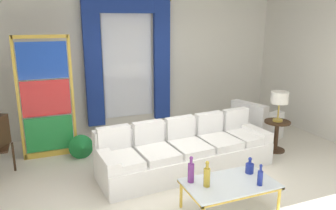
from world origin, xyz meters
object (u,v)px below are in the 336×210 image
object	(u,v)px
bottle_amber_squat	(260,177)
bottle_ruby_flask	(250,167)
table_lamp_brass	(280,99)
bottle_blue_decanter	(207,176)
armchair_white	(255,125)
round_side_table	(276,133)
coffee_table	(230,185)
peacock_figurine	(82,148)
stained_glass_divider	(46,101)
bottle_crystal_tall	(191,172)
couch_white_long	(184,151)

from	to	relation	value
bottle_amber_squat	bottle_ruby_flask	bearing A→B (deg)	76.34
bottle_ruby_flask	table_lamp_brass	xyz separation A→B (m)	(1.53, 1.28, 0.54)
bottle_blue_decanter	bottle_amber_squat	xyz separation A→B (m)	(0.64, -0.22, -0.03)
bottle_amber_squat	armchair_white	bearing A→B (deg)	54.54
bottle_amber_squat	round_side_table	size ratio (longest dim) A/B	0.48
coffee_table	peacock_figurine	size ratio (longest dim) A/B	1.96
peacock_figurine	table_lamp_brass	world-z (taller)	table_lamp_brass
stained_glass_divider	peacock_figurine	distance (m)	1.05
bottle_blue_decanter	armchair_white	distance (m)	3.19
peacock_figurine	table_lamp_brass	distance (m)	3.72
bottle_crystal_tall	peacock_figurine	size ratio (longest dim) A/B	0.59
couch_white_long	round_side_table	xyz separation A→B (m)	(1.94, 0.04, 0.05)
bottle_crystal_tall	bottle_blue_decanter	bearing A→B (deg)	-52.49
bottle_crystal_tall	bottle_amber_squat	world-z (taller)	bottle_crystal_tall
bottle_blue_decanter	table_lamp_brass	size ratio (longest dim) A/B	0.60
armchair_white	table_lamp_brass	xyz separation A→B (m)	(-0.08, -0.76, 0.74)
armchair_white	stained_glass_divider	size ratio (longest dim) A/B	0.47
armchair_white	bottle_amber_squat	bearing A→B (deg)	-125.46
bottle_ruby_flask	peacock_figurine	bearing A→B (deg)	131.30
bottle_blue_decanter	bottle_amber_squat	bearing A→B (deg)	-19.33
round_side_table	coffee_table	bearing A→B (deg)	-143.65
bottle_crystal_tall	stained_glass_divider	bearing A→B (deg)	122.44
armchair_white	bottle_crystal_tall	bearing A→B (deg)	-141.30
couch_white_long	round_side_table	size ratio (longest dim) A/B	5.00
armchair_white	bottle_blue_decanter	bearing A→B (deg)	-137.29
bottle_blue_decanter	stained_glass_divider	distance (m)	3.29
table_lamp_brass	bottle_ruby_flask	bearing A→B (deg)	-140.08
couch_white_long	bottle_ruby_flask	xyz separation A→B (m)	(0.41, -1.24, 0.18)
bottle_amber_squat	table_lamp_brass	size ratio (longest dim) A/B	0.50
stained_glass_divider	peacock_figurine	xyz separation A→B (m)	(0.51, -0.38, -0.84)
stained_glass_divider	table_lamp_brass	size ratio (longest dim) A/B	3.86
peacock_figurine	bottle_ruby_flask	bearing A→B (deg)	-48.70
coffee_table	bottle_crystal_tall	xyz separation A→B (m)	(-0.46, 0.20, 0.18)
couch_white_long	bottle_crystal_tall	bearing A→B (deg)	-110.91
stained_glass_divider	bottle_crystal_tall	bearing A→B (deg)	-57.56
coffee_table	bottle_crystal_tall	bearing A→B (deg)	156.06
table_lamp_brass	stained_glass_divider	bearing A→B (deg)	161.60
coffee_table	round_side_table	bearing A→B (deg)	36.35
bottle_blue_decanter	bottle_ruby_flask	world-z (taller)	bottle_blue_decanter
bottle_amber_squat	coffee_table	bearing A→B (deg)	148.05
coffee_table	couch_white_long	bearing A→B (deg)	90.42
armchair_white	stained_glass_divider	bearing A→B (deg)	172.00
coffee_table	armchair_white	size ratio (longest dim) A/B	1.14
round_side_table	table_lamp_brass	bearing A→B (deg)	0.00
bottle_ruby_flask	stained_glass_divider	world-z (taller)	stained_glass_divider
stained_glass_divider	round_side_table	size ratio (longest dim) A/B	3.70
couch_white_long	stained_glass_divider	xyz separation A→B (m)	(-2.07, 1.38, 0.75)
stained_glass_divider	round_side_table	xyz separation A→B (m)	(4.01, -1.33, -0.70)
bottle_ruby_flask	armchair_white	size ratio (longest dim) A/B	0.22
armchair_white	peacock_figurine	bearing A→B (deg)	176.84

